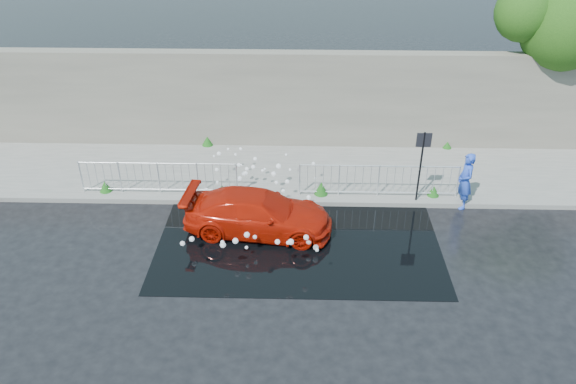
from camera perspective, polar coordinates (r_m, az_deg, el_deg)
ground at (r=15.41m, az=-0.83°, el=-7.11°), size 90.00×90.00×0.00m
pavement at (r=19.57m, az=-0.26°, el=2.07°), size 30.00×4.00×0.15m
curb at (r=17.83m, az=-0.46°, el=-0.99°), size 30.00×0.25×0.16m
retaining_wall at (r=20.79m, az=-0.09°, el=9.41°), size 30.00×0.60×3.50m
puddle at (r=16.20m, az=1.08°, el=-4.96°), size 8.00×5.00×0.01m
sign_post at (r=17.49m, az=13.44°, el=3.60°), size 0.45×0.06×2.50m
tree at (r=22.04m, az=26.45°, el=15.29°), size 4.95×3.13×6.17m
railing_left at (r=18.37m, az=-13.01°, el=1.52°), size 5.05×0.05×1.10m
railing_right at (r=17.96m, az=9.18°, el=1.25°), size 5.05×0.05×1.10m
weeds at (r=18.92m, az=-1.15°, el=1.87°), size 12.17×3.93×0.44m
water_spray at (r=16.80m, az=-2.92°, el=-0.87°), size 3.58×5.64×1.03m
red_car at (r=16.29m, az=-3.04°, el=-2.16°), size 4.45×2.18×1.24m
person at (r=18.12m, az=17.56°, el=1.07°), size 0.51×0.71×1.84m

